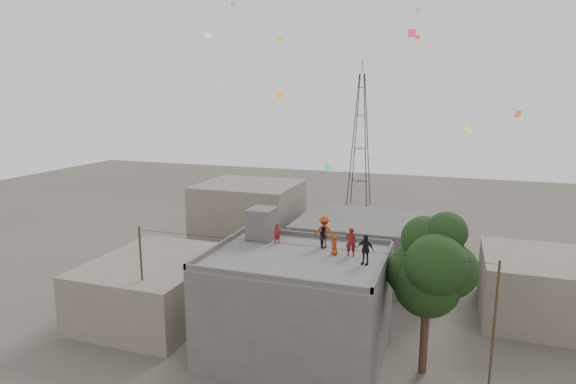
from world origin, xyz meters
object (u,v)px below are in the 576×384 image
(person_red_adult, at_px, (351,242))
(transmission_tower, at_px, (360,141))
(tree, at_px, (432,268))
(stair_head_box, at_px, (262,224))
(person_dark_adult, at_px, (365,250))

(person_red_adult, bearing_deg, transmission_tower, -87.46)
(tree, xyz_separation_m, person_red_adult, (-4.49, 0.50, 0.83))
(stair_head_box, distance_m, person_dark_adult, 7.57)
(stair_head_box, height_order, tree, tree)
(tree, distance_m, transmission_tower, 41.12)
(stair_head_box, distance_m, tree, 10.80)
(stair_head_box, relative_size, person_red_adult, 1.19)
(stair_head_box, bearing_deg, transmission_tower, 91.23)
(transmission_tower, distance_m, person_red_adult, 39.57)
(transmission_tower, height_order, person_dark_adult, transmission_tower)
(tree, distance_m, person_dark_adult, 3.63)
(stair_head_box, xyz_separation_m, tree, (10.57, -2.00, -1.00))
(tree, relative_size, transmission_tower, 0.45)
(stair_head_box, bearing_deg, tree, -10.74)
(person_red_adult, bearing_deg, person_dark_adult, 124.47)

